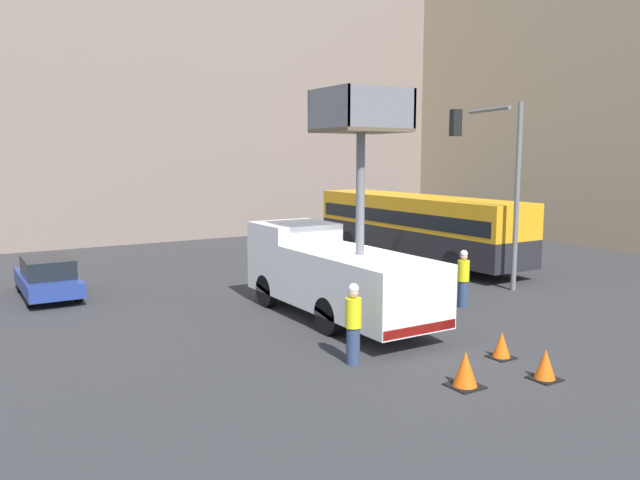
{
  "coord_description": "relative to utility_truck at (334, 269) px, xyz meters",
  "views": [
    {
      "loc": [
        -10.19,
        -15.53,
        4.88
      ],
      "look_at": [
        -0.32,
        0.62,
        2.3
      ],
      "focal_mm": 35.0,
      "sensor_mm": 36.0,
      "label": 1
    }
  ],
  "objects": [
    {
      "name": "building_backdrop_far",
      "position": [
        0.32,
        24.02,
        9.33
      ],
      "size": [
        44.0,
        10.0,
        21.72
      ],
      "color": "gray",
      "rests_on": "ground_plane"
    },
    {
      "name": "utility_truck",
      "position": [
        0.0,
        0.0,
        0.0
      ],
      "size": [
        2.35,
        7.49,
        6.63
      ],
      "color": "white",
      "rests_on": "ground_plane"
    },
    {
      "name": "traffic_cone_far_side",
      "position": [
        -0.63,
        -6.12,
        -1.16
      ],
      "size": [
        0.68,
        0.68,
        0.77
      ],
      "color": "black",
      "rests_on": "ground_plane"
    },
    {
      "name": "road_worker_near_truck",
      "position": [
        -1.83,
        -3.68,
        -0.55
      ],
      "size": [
        0.38,
        0.38,
        1.94
      ],
      "rotation": [
        0.0,
        0.0,
        2.08
      ],
      "color": "navy",
      "rests_on": "ground_plane"
    },
    {
      "name": "parked_car_curbside",
      "position": [
        -6.88,
        7.55,
        -0.81
      ],
      "size": [
        1.71,
        4.33,
        1.41
      ],
      "color": "navy",
      "rests_on": "ground_plane"
    },
    {
      "name": "city_bus",
      "position": [
        8.67,
        6.54,
        0.28
      ],
      "size": [
        2.59,
        11.98,
        3.03
      ],
      "rotation": [
        0.0,
        0.0,
        1.47
      ],
      "color": "#232328",
      "rests_on": "ground_plane"
    },
    {
      "name": "road_worker_directing",
      "position": [
        4.35,
        -0.93,
        -0.59
      ],
      "size": [
        0.38,
        0.38,
        1.87
      ],
      "rotation": [
        0.0,
        0.0,
        2.38
      ],
      "color": "navy",
      "rests_on": "ground_plane"
    },
    {
      "name": "traffic_cone_mid_road",
      "position": [
        1.18,
        -6.72,
        -1.21
      ],
      "size": [
        0.6,
        0.6,
        0.68
      ],
      "color": "black",
      "rests_on": "ground_plane"
    },
    {
      "name": "ground_plane",
      "position": [
        0.32,
        0.19,
        -1.53
      ],
      "size": [
        120.0,
        120.0,
        0.0
      ],
      "primitive_type": "plane",
      "color": "#333335"
    },
    {
      "name": "traffic_cone_near_truck",
      "position": [
        1.49,
        -5.19,
        -1.23
      ],
      "size": [
        0.56,
        0.56,
        0.64
      ],
      "color": "black",
      "rests_on": "ground_plane"
    },
    {
      "name": "traffic_light_pole",
      "position": [
        6.91,
        0.18,
        2.91
      ],
      "size": [
        2.72,
        2.47,
        6.72
      ],
      "color": "slate",
      "rests_on": "ground_plane"
    }
  ]
}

